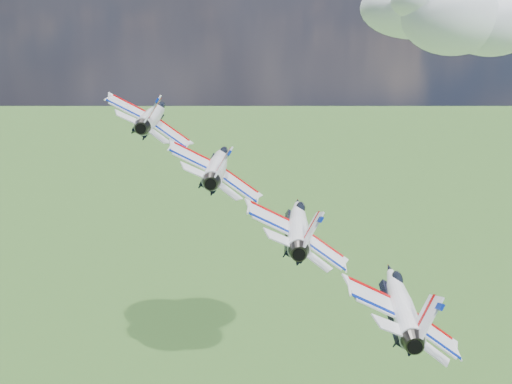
% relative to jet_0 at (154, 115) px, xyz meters
% --- Properties ---
extents(cloud_far, '(54.73, 43.00, 21.50)m').
position_rel_jet_0_xyz_m(cloud_far, '(48.54, 165.88, 4.70)').
color(cloud_far, white).
extents(jet_0, '(13.41, 16.89, 9.34)m').
position_rel_jet_0_xyz_m(jet_0, '(0.00, 0.00, 0.00)').
color(jet_0, white).
extents(jet_1, '(13.41, 16.89, 9.34)m').
position_rel_jet_0_xyz_m(jet_1, '(9.53, -7.66, -3.31)').
color(jet_1, white).
extents(jet_2, '(13.41, 16.89, 9.34)m').
position_rel_jet_0_xyz_m(jet_2, '(19.06, -15.32, -6.62)').
color(jet_2, white).
extents(jet_3, '(13.41, 16.89, 9.34)m').
position_rel_jet_0_xyz_m(jet_3, '(28.60, -22.98, -9.93)').
color(jet_3, silver).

